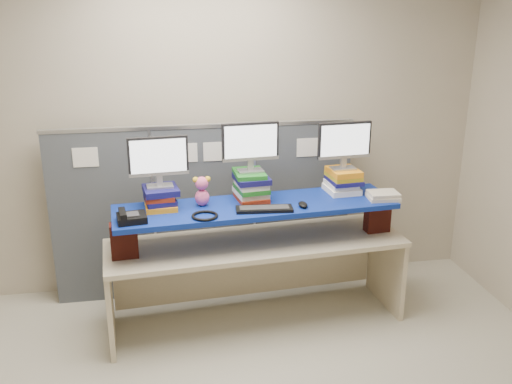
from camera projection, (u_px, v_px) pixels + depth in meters
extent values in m
cube|color=#B9AD98|center=(232.00, 215.00, 3.07)|extent=(5.00, 4.00, 2.80)
cube|color=#3F444B|center=(102.00, 219.00, 4.80)|extent=(0.85, 0.05, 1.50)
cube|color=#3F444B|center=(205.00, 213.00, 4.94)|extent=(0.85, 0.05, 1.50)
cube|color=#3F444B|center=(302.00, 207.00, 5.09)|extent=(0.85, 0.05, 1.50)
cube|color=silver|center=(202.00, 126.00, 4.70)|extent=(2.60, 0.06, 0.03)
cube|color=white|center=(85.00, 157.00, 4.58)|extent=(0.20, 0.00, 0.16)
cube|color=white|center=(185.00, 153.00, 4.71)|extent=(0.20, 0.00, 0.16)
cube|color=white|center=(215.00, 152.00, 4.76)|extent=(0.20, 0.00, 0.16)
cube|color=white|center=(308.00, 147.00, 4.89)|extent=(0.20, 0.00, 0.16)
cube|color=beige|center=(256.00, 243.00, 4.47)|extent=(2.38, 0.85, 0.04)
cube|color=beige|center=(110.00, 301.00, 4.31)|extent=(0.09, 0.63, 0.67)
cube|color=beige|center=(386.00, 268.00, 4.86)|extent=(0.09, 0.63, 0.67)
cube|color=maroon|center=(124.00, 240.00, 4.14)|extent=(0.20, 0.12, 0.26)
cube|color=maroon|center=(377.00, 216.00, 4.62)|extent=(0.20, 0.12, 0.26)
cube|color=navy|center=(256.00, 207.00, 4.38)|extent=(2.20, 0.70, 0.04)
cube|color=orange|center=(161.00, 205.00, 4.30)|extent=(0.25, 0.31, 0.04)
cube|color=#151355|center=(160.00, 200.00, 4.29)|extent=(0.25, 0.31, 0.04)
cube|color=maroon|center=(159.00, 195.00, 4.27)|extent=(0.23, 0.29, 0.04)
cube|color=#151355|center=(161.00, 190.00, 4.26)|extent=(0.28, 0.30, 0.05)
cube|color=maroon|center=(251.00, 198.00, 4.46)|extent=(0.26, 0.31, 0.04)
cube|color=white|center=(251.00, 192.00, 4.47)|extent=(0.26, 0.31, 0.04)
cube|color=#1F7422|center=(252.00, 188.00, 4.44)|extent=(0.26, 0.31, 0.04)
cube|color=white|center=(251.00, 184.00, 4.42)|extent=(0.25, 0.29, 0.04)
cube|color=#151355|center=(252.00, 179.00, 4.42)|extent=(0.27, 0.32, 0.04)
cube|color=#1F7422|center=(249.00, 173.00, 4.41)|extent=(0.23, 0.30, 0.03)
cube|color=white|center=(342.00, 189.00, 4.64)|extent=(0.27, 0.29, 0.05)
cube|color=white|center=(341.00, 184.00, 4.64)|extent=(0.23, 0.28, 0.04)
cube|color=#151355|center=(344.00, 180.00, 4.62)|extent=(0.25, 0.30, 0.03)
cube|color=gold|center=(343.00, 176.00, 4.62)|extent=(0.25, 0.30, 0.03)
cube|color=orange|center=(344.00, 172.00, 4.60)|extent=(0.25, 0.29, 0.05)
cube|color=#A5A4A9|center=(160.00, 186.00, 4.26)|extent=(0.20, 0.14, 0.01)
cube|color=#A5A4A9|center=(160.00, 180.00, 4.24)|extent=(0.05, 0.04, 0.08)
cube|color=black|center=(158.00, 156.00, 4.18)|extent=(0.44, 0.06, 0.29)
cube|color=white|center=(158.00, 157.00, 4.16)|extent=(0.40, 0.03, 0.26)
cube|color=#A5A4A9|center=(250.00, 171.00, 4.40)|extent=(0.20, 0.14, 0.01)
cube|color=#A5A4A9|center=(250.00, 165.00, 4.39)|extent=(0.05, 0.04, 0.08)
cube|color=black|center=(250.00, 142.00, 4.33)|extent=(0.44, 0.06, 0.29)
cube|color=white|center=(251.00, 142.00, 4.31)|extent=(0.40, 0.03, 0.26)
cube|color=#A5A4A9|center=(343.00, 168.00, 4.59)|extent=(0.20, 0.14, 0.01)
cube|color=#A5A4A9|center=(343.00, 163.00, 4.58)|extent=(0.05, 0.04, 0.08)
cube|color=black|center=(344.00, 140.00, 4.52)|extent=(0.44, 0.06, 0.29)
cube|color=white|center=(345.00, 141.00, 4.50)|extent=(0.40, 0.03, 0.26)
cube|color=black|center=(264.00, 209.00, 4.24)|extent=(0.43, 0.18, 0.02)
cube|color=#2E2E31|center=(264.00, 207.00, 4.23)|extent=(0.37, 0.13, 0.00)
ellipsoid|color=black|center=(303.00, 205.00, 4.31)|extent=(0.09, 0.13, 0.04)
cube|color=black|center=(132.00, 218.00, 4.02)|extent=(0.22, 0.21, 0.05)
cube|color=#2E2E31|center=(131.00, 214.00, 4.01)|extent=(0.11, 0.11, 0.01)
cube|color=black|center=(123.00, 213.00, 3.99)|extent=(0.07, 0.19, 0.04)
torus|color=black|center=(205.00, 216.00, 4.11)|extent=(0.22, 0.22, 0.02)
ellipsoid|color=pink|center=(202.00, 198.00, 4.33)|extent=(0.11, 0.10, 0.13)
sphere|color=pink|center=(202.00, 183.00, 4.29)|extent=(0.10, 0.10, 0.10)
sphere|color=yellow|center=(196.00, 180.00, 4.27)|extent=(0.04, 0.04, 0.04)
sphere|color=yellow|center=(208.00, 179.00, 4.29)|extent=(0.04, 0.04, 0.04)
cube|color=beige|center=(383.00, 197.00, 4.48)|extent=(0.25, 0.20, 0.03)
cube|color=beige|center=(383.00, 194.00, 4.47)|extent=(0.24, 0.19, 0.03)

